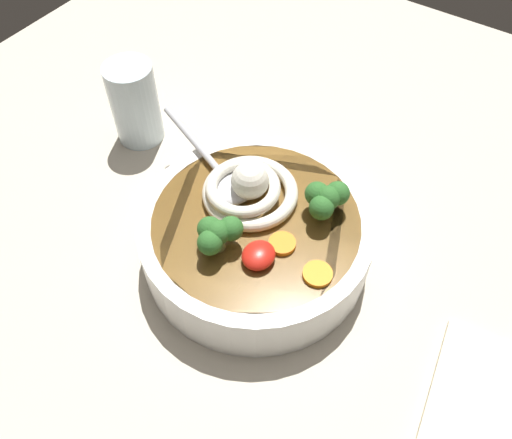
{
  "coord_description": "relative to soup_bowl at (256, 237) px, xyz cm",
  "views": [
    {
      "loc": [
        30.56,
        19.41,
        53.47
      ],
      "look_at": [
        3.29,
        1.05,
        10.66
      ],
      "focal_mm": 37.02,
      "sensor_mm": 36.0,
      "label": 1
    }
  ],
  "objects": [
    {
      "name": "soup_bowl",
      "position": [
        0.0,
        0.0,
        0.0
      ],
      "size": [
        24.51,
        24.51,
        6.27
      ],
      "color": "white",
      "rests_on": "table_slab"
    },
    {
      "name": "soup_spoon",
      "position": [
        -2.17,
        -5.25,
        3.83
      ],
      "size": [
        9.7,
        17.2,
        1.6
      ],
      "rotation": [
        0.0,
        0.0,
        4.32
      ],
      "color": "#B7B7BC",
      "rests_on": "soup_bowl"
    },
    {
      "name": "table_slab",
      "position": [
        -3.29,
        -1.05,
        -5.43
      ],
      "size": [
        109.67,
        109.67,
        4.39
      ],
      "primitive_type": "cube",
      "color": "#BCB29E",
      "rests_on": "ground"
    },
    {
      "name": "noodle_pile",
      "position": [
        -2.02,
        -2.34,
        4.42
      ],
      "size": [
        11.13,
        10.91,
        4.47
      ],
      "color": "silver",
      "rests_on": "soup_bowl"
    },
    {
      "name": "carrot_slice_extra_a",
      "position": [
        1.22,
        3.92,
        3.3
      ],
      "size": [
        2.71,
        2.71,
        0.55
      ],
      "primitive_type": "cylinder",
      "color": "orange",
      "rests_on": "soup_bowl"
    },
    {
      "name": "carrot_slice_beside_noodles",
      "position": [
        2.27,
        8.54,
        3.25
      ],
      "size": [
        2.88,
        2.88,
        0.45
      ],
      "primitive_type": "cylinder",
      "color": "orange",
      "rests_on": "soup_bowl"
    },
    {
      "name": "broccoli_floret_far",
      "position": [
        -4.55,
        5.36,
        5.45
      ],
      "size": [
        4.89,
        4.21,
        3.87
      ],
      "color": "#7A9E60",
      "rests_on": "soup_bowl"
    },
    {
      "name": "chili_sauce_dollop",
      "position": [
        3.94,
        2.94,
        3.82
      ],
      "size": [
        3.51,
        3.16,
        1.58
      ],
      "primitive_type": "ellipsoid",
      "color": "red",
      "rests_on": "soup_bowl"
    },
    {
      "name": "folded_napkin",
      "position": [
        3.88,
        27.34,
        -2.84
      ],
      "size": [
        18.4,
        12.72,
        0.8
      ],
      "primitive_type": "cube",
      "rotation": [
        0.0,
        0.0,
        0.15
      ],
      "color": "beige",
      "rests_on": "table_slab"
    },
    {
      "name": "drinking_glass",
      "position": [
        -7.31,
        -23.33,
        2.19
      ],
      "size": [
        6.04,
        6.04,
        10.85
      ],
      "primitive_type": "cylinder",
      "color": "silver",
      "rests_on": "table_slab"
    },
    {
      "name": "broccoli_floret_near_spoon",
      "position": [
        4.96,
        -0.96,
        5.41
      ],
      "size": [
        4.81,
        4.14,
        3.8
      ],
      "color": "#7A9E60",
      "rests_on": "soup_bowl"
    }
  ]
}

